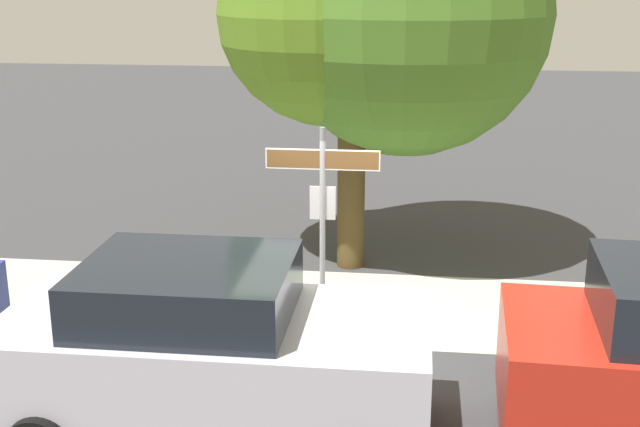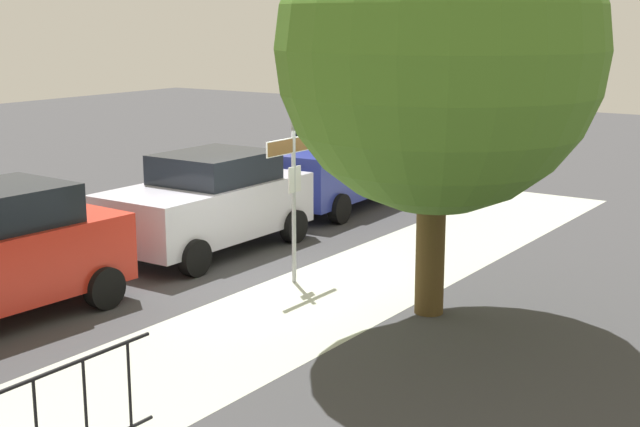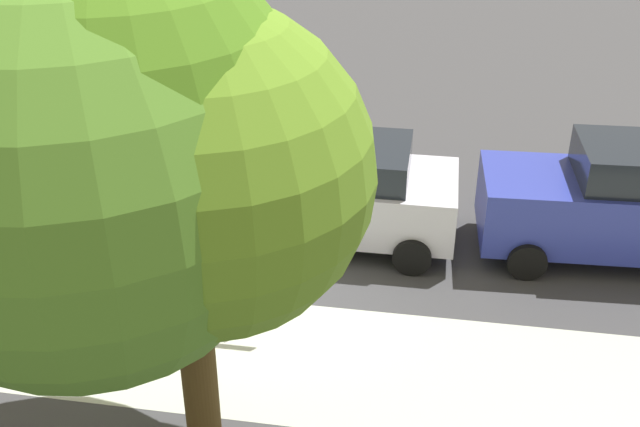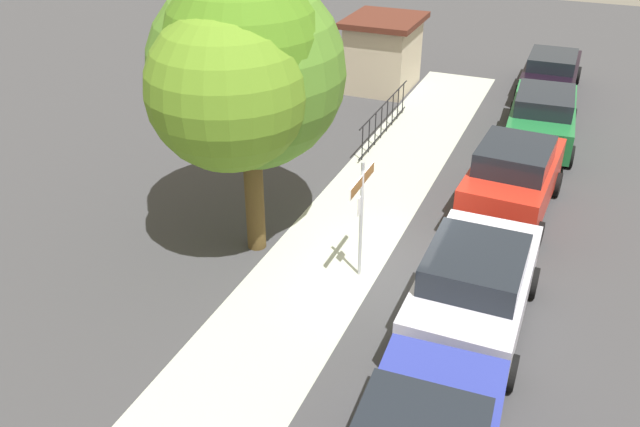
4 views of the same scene
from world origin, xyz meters
name	(u,v)px [view 2 (image 2 of 4)]	position (x,y,z in m)	size (l,w,h in m)	color
ground_plane	(258,285)	(0.00, 0.00, 0.00)	(60.00, 60.00, 0.00)	#38383A
sidewalk_strip	(243,335)	(2.00, 1.30, 0.00)	(24.00, 2.60, 0.00)	#A8AD9E
street_sign	(294,174)	(-0.45, 0.40, 1.81)	(1.39, 0.07, 2.66)	#9EA0A5
shade_tree	(446,38)	(0.11, 3.31, 3.99)	(4.97, 4.28, 6.12)	#4A381B
car_blue	(342,162)	(-6.05, -2.31, 1.02)	(4.72, 2.20, 2.05)	#293494
car_silver	(208,202)	(-1.25, -2.13, 0.92)	(4.15, 2.14, 1.81)	silver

